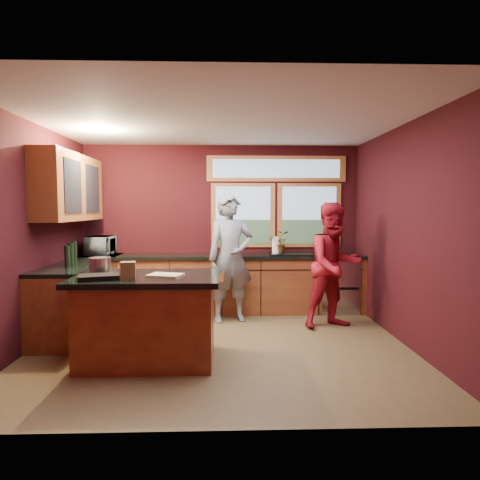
{
  "coord_description": "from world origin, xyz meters",
  "views": [
    {
      "loc": [
        0.06,
        -5.1,
        1.67
      ],
      "look_at": [
        0.24,
        0.4,
        1.26
      ],
      "focal_mm": 32.0,
      "sensor_mm": 36.0,
      "label": 1
    }
  ],
  "objects_px": {
    "island": "(148,318)",
    "person_red": "(334,265)",
    "stock_pot": "(100,265)",
    "cutting_board": "(165,275)",
    "person_grey": "(230,258)"
  },
  "relations": [
    {
      "from": "island",
      "to": "person_red",
      "type": "distance_m",
      "value": 2.7
    },
    {
      "from": "person_red",
      "to": "island",
      "type": "bearing_deg",
      "value": -170.41
    },
    {
      "from": "person_red",
      "to": "stock_pot",
      "type": "relative_size",
      "value": 7.29
    },
    {
      "from": "island",
      "to": "cutting_board",
      "type": "xyz_separation_m",
      "value": [
        0.2,
        -0.05,
        0.48
      ]
    },
    {
      "from": "cutting_board",
      "to": "stock_pot",
      "type": "bearing_deg",
      "value": 165.07
    },
    {
      "from": "person_grey",
      "to": "person_red",
      "type": "relative_size",
      "value": 1.07
    },
    {
      "from": "person_grey",
      "to": "person_red",
      "type": "height_order",
      "value": "person_grey"
    },
    {
      "from": "island",
      "to": "person_grey",
      "type": "distance_m",
      "value": 1.93
    },
    {
      "from": "person_grey",
      "to": "stock_pot",
      "type": "bearing_deg",
      "value": -148.43
    },
    {
      "from": "island",
      "to": "cutting_board",
      "type": "distance_m",
      "value": 0.52
    },
    {
      "from": "person_grey",
      "to": "cutting_board",
      "type": "xyz_separation_m",
      "value": [
        -0.72,
        -1.68,
        0.02
      ]
    },
    {
      "from": "person_grey",
      "to": "stock_pot",
      "type": "xyz_separation_m",
      "value": [
        -1.47,
        -1.48,
        0.1
      ]
    },
    {
      "from": "person_grey",
      "to": "stock_pot",
      "type": "relative_size",
      "value": 7.8
    },
    {
      "from": "cutting_board",
      "to": "stock_pot",
      "type": "distance_m",
      "value": 0.78
    },
    {
      "from": "person_grey",
      "to": "stock_pot",
      "type": "distance_m",
      "value": 2.09
    }
  ]
}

